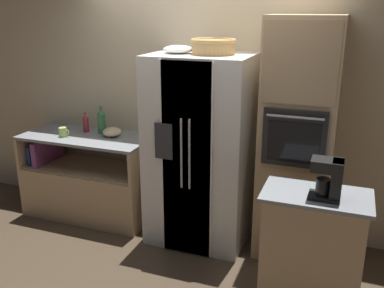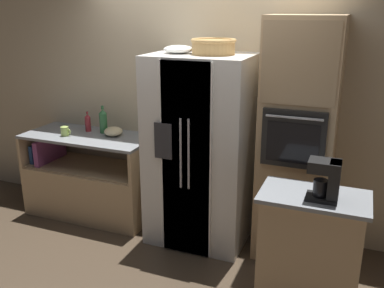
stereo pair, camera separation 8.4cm
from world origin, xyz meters
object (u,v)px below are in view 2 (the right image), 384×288
object	(u,v)px
fruit_bowl	(178,49)
bottle_tall	(88,123)
refrigerator	(200,151)
wicker_basket	(213,46)
wall_oven	(298,142)
mixing_bowl	(113,131)
bottle_short	(103,121)
mug	(65,131)
coffee_maker	(327,179)

from	to	relation	value
fruit_bowl	bottle_tall	bearing A→B (deg)	171.58
refrigerator	bottle_tall	world-z (taller)	refrigerator
bottle_tall	wicker_basket	bearing A→B (deg)	-5.73
refrigerator	bottle_tall	bearing A→B (deg)	173.07
wall_oven	wicker_basket	size ratio (longest dim) A/B	5.41
wicker_basket	mixing_bowl	size ratio (longest dim) A/B	2.02
wicker_basket	bottle_tall	size ratio (longest dim) A/B	1.80
fruit_bowl	bottle_short	distance (m)	1.29
mixing_bowl	fruit_bowl	bearing A→B (deg)	-8.64
wall_oven	bottle_short	bearing A→B (deg)	176.98
bottle_tall	mixing_bowl	distance (m)	0.36
bottle_short	mug	distance (m)	0.42
bottle_tall	mug	bearing A→B (deg)	-118.51
refrigerator	fruit_bowl	xyz separation A→B (m)	(-0.22, -0.00, 0.96)
refrigerator	bottle_short	distance (m)	1.22
wall_oven	bottle_tall	xyz separation A→B (m)	(-2.30, 0.10, -0.07)
mug	mixing_bowl	distance (m)	0.52
wall_oven	coffee_maker	bearing A→B (deg)	-68.93
bottle_tall	wall_oven	bearing A→B (deg)	-2.46
refrigerator	mixing_bowl	distance (m)	1.05
wall_oven	mixing_bowl	world-z (taller)	wall_oven
bottle_tall	mug	distance (m)	0.28
wicker_basket	coffee_maker	distance (m)	1.58
bottle_short	mug	bearing A→B (deg)	-142.28
refrigerator	mug	world-z (taller)	refrigerator
refrigerator	wicker_basket	world-z (taller)	wicker_basket
fruit_bowl	bottle_tall	world-z (taller)	fruit_bowl
refrigerator	fruit_bowl	distance (m)	0.98
bottle_short	fruit_bowl	bearing A→B (deg)	-10.74
mug	coffee_maker	world-z (taller)	coffee_maker
wicker_basket	fruit_bowl	bearing A→B (deg)	-176.00
wicker_basket	bottle_short	size ratio (longest dim) A/B	1.34
mug	mixing_bowl	xyz separation A→B (m)	(0.48, 0.19, -0.00)
fruit_bowl	bottle_tall	size ratio (longest dim) A/B	1.22
wicker_basket	fruit_bowl	world-z (taller)	wicker_basket
wall_oven	mug	distance (m)	2.44
coffee_maker	mug	bearing A→B (deg)	165.67
fruit_bowl	mixing_bowl	world-z (taller)	fruit_bowl
bottle_short	mixing_bowl	bearing A→B (deg)	-20.97
refrigerator	bottle_tall	xyz separation A→B (m)	(-1.40, 0.17, 0.10)
mug	mixing_bowl	bearing A→B (deg)	21.30
coffee_maker	bottle_short	bearing A→B (deg)	158.57
bottle_short	wicker_basket	bearing A→B (deg)	-7.09
bottle_short	wall_oven	bearing A→B (deg)	-3.02
wall_oven	wicker_basket	world-z (taller)	wall_oven
bottle_tall	fruit_bowl	bearing A→B (deg)	-8.42
wicker_basket	mixing_bowl	distance (m)	1.49
refrigerator	bottle_short	world-z (taller)	refrigerator
coffee_maker	wicker_basket	bearing A→B (deg)	144.68
wall_oven	mixing_bowl	bearing A→B (deg)	178.54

